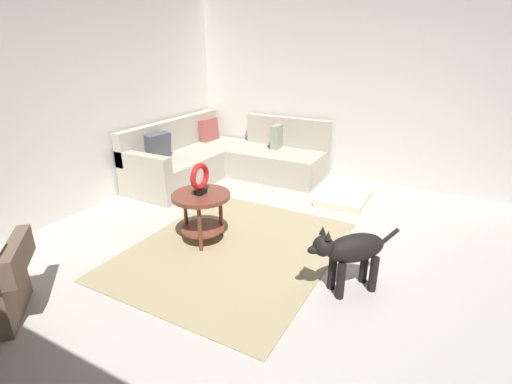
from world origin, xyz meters
The scene contains 10 objects.
ground_plane centered at (0.00, 0.00, -0.05)m, with size 6.00×6.00×0.10m, color #B7B2A8.
wall_back centered at (0.00, 2.94, 1.35)m, with size 6.00×0.12×2.70m, color silver.
wall_right centered at (2.94, 0.00, 1.35)m, with size 0.12×6.00×2.70m, color silver.
area_rug centered at (0.15, 0.70, 0.01)m, with size 2.30×1.90×0.01m, color tan.
sectional_couch centered at (1.99, 2.01, 0.29)m, with size 2.20×2.25×0.88m.
side_table centered at (0.16, 1.08, 0.42)m, with size 0.60×0.60×0.54m.
torus_sculpture centered at (0.16, 1.08, 0.71)m, with size 0.28×0.08×0.33m.
dog_bed_mat centered at (1.98, 0.08, 0.04)m, with size 0.80×0.60×0.09m, color beige.
dog centered at (0.04, -0.51, 0.38)m, with size 0.65×0.62×0.63m.
dog_toy_ball centered at (0.91, -0.27, 0.04)m, with size 0.08×0.08×0.08m, color silver.
Camera 1 is at (-2.70, -1.11, 1.97)m, focal length 26.51 mm.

